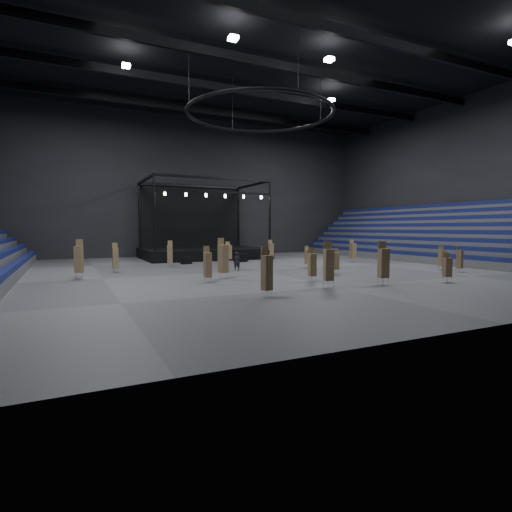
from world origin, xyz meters
name	(u,v)px	position (x,y,z in m)	size (l,w,h in m)	color
floor	(260,270)	(0.00, 0.00, 0.00)	(50.00, 50.00, 0.00)	#4D4D50
ceiling	(260,51)	(0.00, 0.00, 18.00)	(50.00, 42.00, 0.20)	black
wall_back	(189,187)	(0.00, 21.00, 9.00)	(50.00, 0.20, 18.00)	black
wall_right	(464,179)	(25.00, 0.00, 9.00)	(0.20, 42.00, 18.00)	black
bleachers_right	(448,245)	(22.94, 0.00, 1.73)	(7.20, 40.00, 6.40)	#49494B
stage	(201,246)	(0.00, 16.24, 1.45)	(14.00, 10.00, 9.20)	black
truss_ring	(260,114)	(0.00, 0.00, 13.00)	(12.30, 12.30, 5.15)	black
roof_girders	(260,62)	(0.00, 0.00, 17.20)	(49.00, 30.35, 0.70)	black
floodlights	(284,49)	(0.00, -4.00, 16.60)	(28.60, 16.60, 0.25)	white
flight_case_left	(186,261)	(-3.98, 8.63, 0.35)	(1.06, 0.53, 0.70)	black
flight_case_mid	(241,258)	(1.95, 8.67, 0.44)	(1.33, 0.67, 0.89)	black
flight_case_right	(243,257)	(2.88, 10.28, 0.39)	(1.16, 0.58, 0.78)	black
chair_stack_0	(267,272)	(-5.46, -11.99, 1.34)	(0.53, 0.53, 2.65)	silver
chair_stack_1	(442,257)	(13.94, -6.65, 1.12)	(0.56, 0.56, 2.10)	silver
chair_stack_2	(312,264)	(0.10, -7.80, 1.18)	(0.52, 0.52, 2.27)	silver
chair_stack_3	(447,267)	(7.95, -11.99, 1.04)	(0.59, 0.59, 1.94)	silver
chair_stack_4	(353,250)	(12.13, 2.79, 1.27)	(0.56, 0.56, 2.40)	silver
chair_stack_5	(336,261)	(4.28, -4.84, 1.06)	(0.56, 0.56, 1.99)	silver
chair_stack_6	(271,250)	(5.24, 8.01, 1.22)	(0.52, 0.52, 2.32)	silver
chair_stack_7	(307,256)	(4.99, 0.34, 1.03)	(0.43, 0.43, 1.97)	silver
chair_stack_8	(115,257)	(-11.22, 3.65, 1.23)	(0.44, 0.44, 2.41)	silver
chair_stack_9	(223,258)	(-4.82, -3.94, 1.49)	(0.71, 0.71, 2.90)	silver
chair_stack_10	(229,252)	(0.32, 8.01, 1.18)	(0.59, 0.59, 2.20)	silver
chair_stack_11	(459,259)	(14.00, -8.25, 1.12)	(0.51, 0.51, 2.18)	silver
chair_stack_12	(79,259)	(-14.00, 0.65, 1.42)	(0.66, 0.66, 2.79)	silver
chair_stack_13	(170,254)	(-6.17, 6.22, 1.25)	(0.58, 0.58, 2.45)	silver
chair_stack_14	(383,262)	(3.28, -11.07, 1.43)	(0.67, 0.67, 2.75)	silver
chair_stack_15	(208,264)	(-6.44, -5.37, 1.23)	(0.47, 0.47, 2.42)	silver
chair_stack_16	(329,264)	(-0.54, -10.54, 1.44)	(0.65, 0.65, 2.81)	silver
man_center	(237,261)	(-1.75, 0.88, 0.79)	(0.58, 0.38, 1.59)	black
crew_member	(268,259)	(1.79, 1.95, 0.80)	(0.78, 0.61, 1.60)	black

